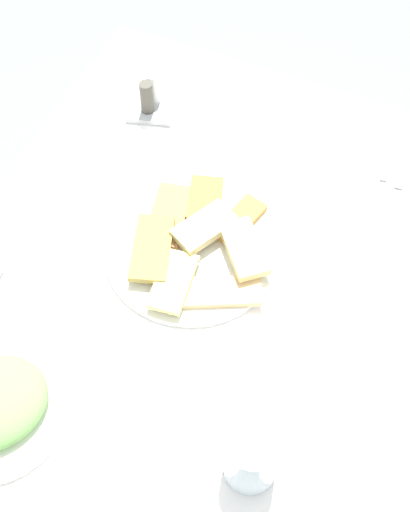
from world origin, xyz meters
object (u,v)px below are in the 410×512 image
spoon (406,154)px  pide_platter (195,245)px  drinking_glass (252,456)px  fork (388,148)px  dining_table (214,299)px  paper_napkin (396,152)px  condiment_caddy (151,100)px

spoon → pide_platter: bearing=-43.9°
pide_platter → spoon: 0.46m
drinking_glass → spoon: bearing=175.7°
pide_platter → fork: 0.44m
dining_table → pide_platter: 0.11m
dining_table → fork: bearing=154.1°
spoon → dining_table: bearing=-35.8°
pide_platter → paper_napkin: 0.45m
pide_platter → fork: size_ratio=1.92×
pide_platter → condiment_caddy: 0.35m
dining_table → condiment_caddy: bearing=-139.1°
dining_table → paper_napkin: (-0.40, 0.21, 0.08)m
fork → condiment_caddy: condiment_caddy is taller
dining_table → pide_platter: (-0.04, -0.05, 0.09)m
dining_table → paper_napkin: size_ratio=6.90×
dining_table → fork: fork is taller
drinking_glass → spoon: size_ratio=0.67×
pide_platter → drinking_glass: drinking_glass is taller
paper_napkin → spoon: bearing=90.0°
fork → condiment_caddy: 0.47m
pide_platter → spoon: pide_platter is taller
condiment_caddy → fork: bearing=100.3°
spoon → condiment_caddy: 0.51m
condiment_caddy → paper_napkin: bearing=100.0°
pide_platter → paper_napkin: (-0.36, 0.27, -0.01)m
paper_napkin → dining_table: bearing=-28.0°
spoon → fork: bearing=-95.9°
pide_platter → spoon: bearing=141.9°
pide_platter → drinking_glass: (0.32, 0.23, 0.04)m
spoon → condiment_caddy: size_ratio=1.55×
dining_table → condiment_caddy: condiment_caddy is taller
drinking_glass → paper_napkin: bearing=177.2°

